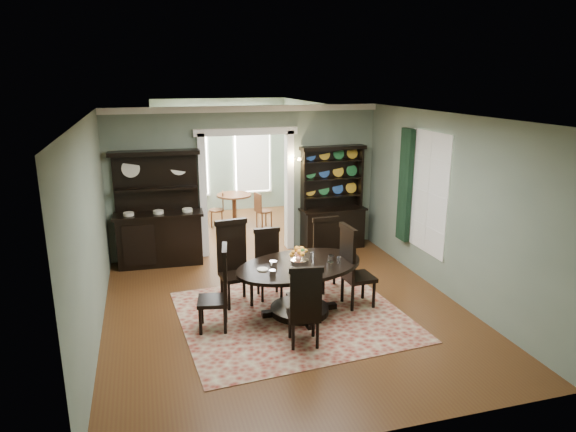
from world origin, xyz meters
name	(u,v)px	position (x,y,z in m)	size (l,w,h in m)	color
room	(286,213)	(0.00, 0.04, 1.58)	(5.51, 6.01, 3.01)	#553216
parlor	(226,161)	(0.00, 5.53, 1.52)	(3.51, 3.50, 3.01)	#553216
doorway_trim	(246,175)	(0.00, 3.00, 1.62)	(2.08, 0.25, 2.57)	white
right_window	(417,189)	(2.69, 0.93, 1.60)	(0.15, 1.47, 2.12)	white
wall_sconce	(294,161)	(0.95, 2.85, 1.89)	(0.27, 0.21, 0.21)	gold
rug	(292,316)	(0.04, -0.19, 0.01)	(3.31, 2.98, 0.01)	maroon
dining_table	(300,279)	(0.18, -0.12, 0.56)	(2.32, 2.32, 0.81)	black
centerpiece	(299,259)	(0.19, -0.06, 0.87)	(1.32, 0.85, 0.22)	white
chair_far_left	(234,260)	(-0.71, 0.59, 0.72)	(0.56, 0.54, 1.36)	black
chair_far_mid	(268,261)	(-0.13, 0.67, 0.61)	(0.44, 0.41, 1.15)	black
chair_far_right	(327,252)	(0.92, 0.71, 0.66)	(0.48, 0.46, 1.25)	black
chair_end_left	(220,287)	(-1.07, -0.29, 0.66)	(0.51, 0.53, 1.25)	black
chair_end_right	(352,265)	(1.05, -0.10, 0.71)	(0.50, 0.52, 1.34)	black
chair_near	(305,305)	(-0.07, -1.14, 0.63)	(0.50, 0.48, 1.19)	black
sideboard	(159,225)	(-1.79, 2.74, 0.77)	(1.70, 0.67, 2.21)	black
welsh_dresser	(332,211)	(1.78, 2.76, 0.79)	(1.41, 0.55, 2.17)	black
parlor_table	(234,205)	(0.07, 4.98, 0.51)	(0.84, 0.84, 0.78)	#5C2D1A
parlor_chair_left	(219,208)	(-0.31, 4.98, 0.46)	(0.38, 0.37, 0.86)	#5C2D1A
parlor_chair_right	(262,209)	(0.66, 4.54, 0.47)	(0.40, 0.39, 0.87)	#5C2D1A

